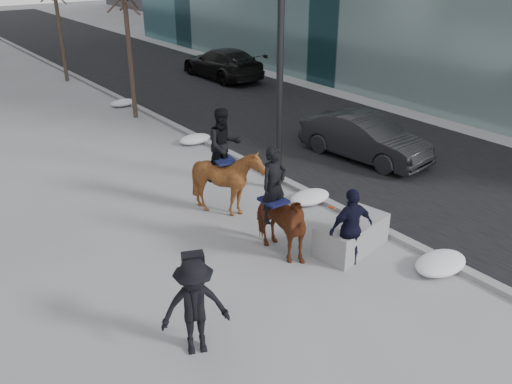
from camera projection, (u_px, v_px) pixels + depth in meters
ground at (291, 277)px, 11.17m from camera, size 120.00×120.00×0.00m
road at (264, 111)px, 22.26m from camera, size 8.00×90.00×0.01m
curb at (179, 128)px, 20.05m from camera, size 0.25×90.00×0.12m
planter at (351, 235)px, 12.08m from camera, size 1.89×1.19×0.71m
car_near at (365, 138)px, 17.07m from camera, size 2.01×4.42×1.41m
car_far at (222, 63)px, 27.38m from camera, size 2.14×5.23×1.52m
tree_near at (129, 48)px, 20.34m from camera, size 1.20×1.20×5.41m
tree_far at (60, 28)px, 26.13m from camera, size 1.20×1.20×5.14m
mounted_left at (277, 217)px, 11.63m from camera, size 0.88×1.92×2.48m
mounted_right at (227, 173)px, 13.42m from camera, size 1.75×1.88×2.71m
feeder at (351, 228)px, 11.28m from camera, size 1.09×0.96×1.75m
camera_crew at (195, 307)px, 8.81m from camera, size 1.30×1.04×1.75m
lamppost at (279, 1)px, 13.22m from camera, size 0.25×1.33×9.09m
snow_piles at (259, 171)px, 15.98m from camera, size 1.31×16.63×0.33m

